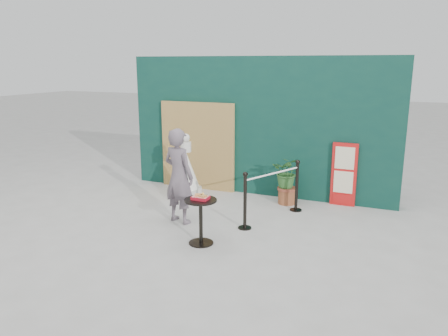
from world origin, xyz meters
TOP-DOWN VIEW (x-y plane):
  - ground at (0.00, 0.00)m, footprint 60.00×60.00m
  - back_wall at (0.00, 3.15)m, footprint 6.00×0.30m
  - bamboo_fence at (-1.40, 2.94)m, footprint 1.80×0.08m
  - woman at (-0.72, 0.81)m, footprint 0.72×0.56m
  - menu_board at (1.90, 2.95)m, footprint 0.50×0.07m
  - statue at (-1.23, 2.06)m, footprint 0.56×0.56m
  - cafe_table at (0.08, 0.06)m, footprint 0.52×0.52m
  - food_basket at (0.08, 0.06)m, footprint 0.26×0.19m
  - planter at (0.82, 2.61)m, footprint 0.59×0.51m
  - stanchion_barrier at (0.80, 1.61)m, footprint 0.84×1.54m

SIDE VIEW (x-z plane):
  - ground at x=0.00m, z-range 0.00..0.00m
  - stanchion_barrier at x=0.80m, z-range -0.02..1.01m
  - cafe_table at x=0.08m, z-range 0.12..0.87m
  - planter at x=0.82m, z-range 0.08..1.08m
  - statue at x=-1.23m, z-range -0.13..1.30m
  - menu_board at x=1.90m, z-range 0.00..1.30m
  - food_basket at x=0.08m, z-range 0.73..0.84m
  - woman at x=-0.72m, z-range 0.00..1.74m
  - bamboo_fence at x=-1.40m, z-range 0.00..2.00m
  - back_wall at x=0.00m, z-range 0.00..3.00m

